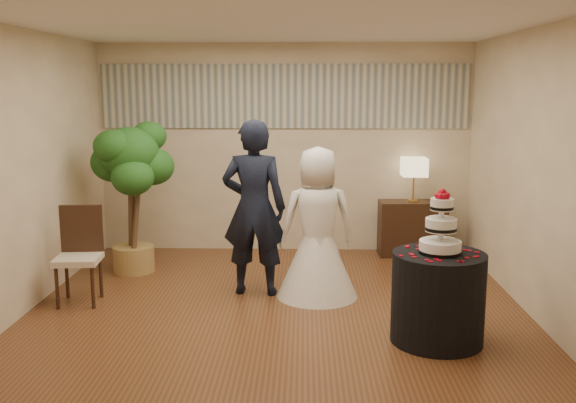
{
  "coord_description": "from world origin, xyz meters",
  "views": [
    {
      "loc": [
        0.27,
        -6.16,
        2.23
      ],
      "look_at": [
        0.1,
        0.4,
        1.05
      ],
      "focal_mm": 40.0,
      "sensor_mm": 36.0,
      "label": 1
    }
  ],
  "objects_px": {
    "wedding_cake": "(441,221)",
    "ficus_tree": "(131,197)",
    "bride": "(318,223)",
    "console": "(412,228)",
    "table_lamp": "(414,180)",
    "side_chair": "(78,256)",
    "cake_table": "(438,298)",
    "groom": "(254,208)"
  },
  "relations": [
    {
      "from": "side_chair",
      "to": "console",
      "type": "bearing_deg",
      "value": 23.73
    },
    {
      "from": "bride",
      "to": "table_lamp",
      "type": "relative_size",
      "value": 2.79
    },
    {
      "from": "groom",
      "to": "table_lamp",
      "type": "relative_size",
      "value": 3.27
    },
    {
      "from": "cake_table",
      "to": "ficus_tree",
      "type": "height_order",
      "value": "ficus_tree"
    },
    {
      "from": "bride",
      "to": "side_chair",
      "type": "bearing_deg",
      "value": -1.65
    },
    {
      "from": "bride",
      "to": "console",
      "type": "bearing_deg",
      "value": -134.9
    },
    {
      "from": "console",
      "to": "table_lamp",
      "type": "relative_size",
      "value": 1.51
    },
    {
      "from": "console",
      "to": "side_chair",
      "type": "relative_size",
      "value": 0.87
    },
    {
      "from": "cake_table",
      "to": "console",
      "type": "relative_size",
      "value": 0.93
    },
    {
      "from": "groom",
      "to": "bride",
      "type": "bearing_deg",
      "value": 177.22
    },
    {
      "from": "cake_table",
      "to": "wedding_cake",
      "type": "xyz_separation_m",
      "value": [
        0.0,
        0.0,
        0.69
      ]
    },
    {
      "from": "console",
      "to": "groom",
      "type": "bearing_deg",
      "value": -141.4
    },
    {
      "from": "cake_table",
      "to": "side_chair",
      "type": "bearing_deg",
      "value": 165.25
    },
    {
      "from": "wedding_cake",
      "to": "side_chair",
      "type": "relative_size",
      "value": 0.57
    },
    {
      "from": "console",
      "to": "table_lamp",
      "type": "height_order",
      "value": "table_lamp"
    },
    {
      "from": "cake_table",
      "to": "wedding_cake",
      "type": "distance_m",
      "value": 0.69
    },
    {
      "from": "table_lamp",
      "to": "side_chair",
      "type": "bearing_deg",
      "value": -151.54
    },
    {
      "from": "cake_table",
      "to": "bride",
      "type": "bearing_deg",
      "value": 130.43
    },
    {
      "from": "side_chair",
      "to": "table_lamp",
      "type": "bearing_deg",
      "value": 23.73
    },
    {
      "from": "groom",
      "to": "ficus_tree",
      "type": "xyz_separation_m",
      "value": [
        -1.54,
        0.79,
        -0.02
      ]
    },
    {
      "from": "bride",
      "to": "console",
      "type": "xyz_separation_m",
      "value": [
        1.3,
        1.75,
        -0.45
      ]
    },
    {
      "from": "table_lamp",
      "to": "side_chair",
      "type": "relative_size",
      "value": 0.58
    },
    {
      "from": "bride",
      "to": "table_lamp",
      "type": "xyz_separation_m",
      "value": [
        1.3,
        1.75,
        0.21
      ]
    },
    {
      "from": "wedding_cake",
      "to": "ficus_tree",
      "type": "relative_size",
      "value": 0.31
    },
    {
      "from": "wedding_cake",
      "to": "ficus_tree",
      "type": "distance_m",
      "value": 3.87
    },
    {
      "from": "wedding_cake",
      "to": "console",
      "type": "height_order",
      "value": "wedding_cake"
    },
    {
      "from": "groom",
      "to": "side_chair",
      "type": "distance_m",
      "value": 1.89
    },
    {
      "from": "groom",
      "to": "bride",
      "type": "xyz_separation_m",
      "value": [
        0.68,
        -0.09,
        -0.14
      ]
    },
    {
      "from": "side_chair",
      "to": "groom",
      "type": "bearing_deg",
      "value": 7.21
    },
    {
      "from": "bride",
      "to": "cake_table",
      "type": "height_order",
      "value": "bride"
    },
    {
      "from": "bride",
      "to": "wedding_cake",
      "type": "relative_size",
      "value": 2.85
    },
    {
      "from": "table_lamp",
      "to": "groom",
      "type": "bearing_deg",
      "value": -139.89
    },
    {
      "from": "groom",
      "to": "ficus_tree",
      "type": "distance_m",
      "value": 1.73
    },
    {
      "from": "table_lamp",
      "to": "ficus_tree",
      "type": "bearing_deg",
      "value": -165.95
    },
    {
      "from": "wedding_cake",
      "to": "table_lamp",
      "type": "relative_size",
      "value": 0.98
    },
    {
      "from": "wedding_cake",
      "to": "console",
      "type": "relative_size",
      "value": 0.65
    },
    {
      "from": "ficus_tree",
      "to": "side_chair",
      "type": "relative_size",
      "value": 1.85
    },
    {
      "from": "table_lamp",
      "to": "side_chair",
      "type": "distance_m",
      "value": 4.32
    },
    {
      "from": "groom",
      "to": "cake_table",
      "type": "distance_m",
      "value": 2.22
    },
    {
      "from": "table_lamp",
      "to": "side_chair",
      "type": "height_order",
      "value": "table_lamp"
    },
    {
      "from": "bride",
      "to": "side_chair",
      "type": "distance_m",
      "value": 2.51
    },
    {
      "from": "cake_table",
      "to": "ficus_tree",
      "type": "bearing_deg",
      "value": 147.29
    }
  ]
}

